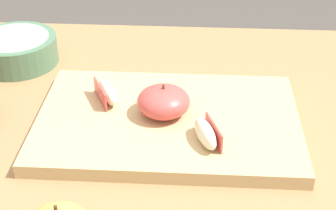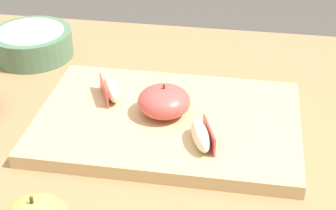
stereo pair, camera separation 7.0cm
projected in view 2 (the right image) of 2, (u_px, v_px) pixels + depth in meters
name	position (u px, v px, depth m)	size (l,w,h in m)	color
dining_table	(123.00, 177.00, 0.89)	(1.44, 0.79, 0.76)	#9E754C
cutting_board	(168.00, 122.00, 0.82)	(0.40, 0.27, 0.02)	tan
apple_half_skin_up	(164.00, 101.00, 0.81)	(0.08, 0.08, 0.05)	#D14C47
apple_wedge_middle	(111.00, 89.00, 0.86)	(0.05, 0.07, 0.03)	#F4EACC
apple_wedge_right	(201.00, 136.00, 0.75)	(0.05, 0.07, 0.03)	#F4EACC
ceramic_fruit_bowl	(32.00, 43.00, 1.02)	(0.16, 0.16, 0.05)	#4C7556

